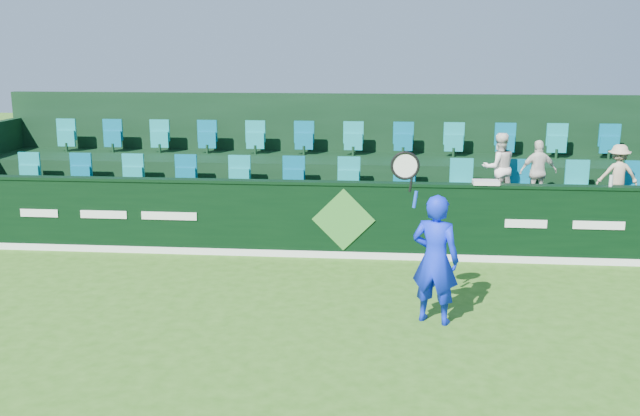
# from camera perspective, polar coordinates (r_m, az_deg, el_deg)

# --- Properties ---
(ground) EXTENTS (60.00, 60.00, 0.00)m
(ground) POSITION_cam_1_polar(r_m,az_deg,el_deg) (8.90, 0.34, -11.33)
(ground) COLOR #2F6317
(ground) RESTS_ON ground
(sponsor_hoarding) EXTENTS (16.00, 0.25, 1.35)m
(sponsor_hoarding) POSITION_cam_1_polar(r_m,az_deg,el_deg) (12.47, 1.93, -0.94)
(sponsor_hoarding) COLOR black
(sponsor_hoarding) RESTS_ON ground
(stand_tier_front) EXTENTS (16.00, 2.00, 0.80)m
(stand_tier_front) POSITION_cam_1_polar(r_m,az_deg,el_deg) (13.60, 2.18, -0.96)
(stand_tier_front) COLOR black
(stand_tier_front) RESTS_ON ground
(stand_tier_back) EXTENTS (16.00, 1.80, 1.30)m
(stand_tier_back) POSITION_cam_1_polar(r_m,az_deg,el_deg) (15.40, 2.58, 1.63)
(stand_tier_back) COLOR black
(stand_tier_back) RESTS_ON ground
(stand_rear) EXTENTS (16.00, 4.10, 2.60)m
(stand_rear) POSITION_cam_1_polar(r_m,az_deg,el_deg) (15.74, 2.67, 3.96)
(stand_rear) COLOR black
(stand_rear) RESTS_ON ground
(seat_row_front) EXTENTS (13.50, 0.50, 0.60)m
(seat_row_front) POSITION_cam_1_polar(r_m,az_deg,el_deg) (13.84, 2.30, 2.25)
(seat_row_front) COLOR teal
(seat_row_front) RESTS_ON stand_tier_front
(seat_row_back) EXTENTS (13.50, 0.50, 0.60)m
(seat_row_back) POSITION_cam_1_polar(r_m,az_deg,el_deg) (15.54, 2.66, 5.28)
(seat_row_back) COLOR teal
(seat_row_back) RESTS_ON stand_tier_back
(tennis_player) EXTENTS (1.02, 0.62, 2.36)m
(tennis_player) POSITION_cam_1_polar(r_m,az_deg,el_deg) (9.60, 9.18, -3.98)
(tennis_player) COLOR #0D25ED
(tennis_player) RESTS_ON ground
(spectator_left) EXTENTS (0.73, 0.62, 1.30)m
(spectator_left) POSITION_cam_1_polar(r_m,az_deg,el_deg) (13.55, 14.11, 3.14)
(spectator_left) COLOR white
(spectator_left) RESTS_ON stand_tier_front
(spectator_middle) EXTENTS (0.72, 0.38, 1.17)m
(spectator_middle) POSITION_cam_1_polar(r_m,az_deg,el_deg) (13.69, 17.05, 2.78)
(spectator_middle) COLOR silver
(spectator_middle) RESTS_ON stand_tier_front
(spectator_right) EXTENTS (0.73, 0.43, 1.11)m
(spectator_right) POSITION_cam_1_polar(r_m,az_deg,el_deg) (14.06, 22.72, 2.47)
(spectator_right) COLOR tan
(spectator_right) RESTS_ON stand_tier_front
(towel) EXTENTS (0.44, 0.28, 0.07)m
(towel) POSITION_cam_1_polar(r_m,az_deg,el_deg) (12.42, 13.12, 2.02)
(towel) COLOR silver
(towel) RESTS_ON sponsor_hoarding
(drinks_bottle) EXTENTS (0.06, 0.06, 0.19)m
(drinks_bottle) POSITION_cam_1_polar(r_m,az_deg,el_deg) (12.85, 22.25, 2.03)
(drinks_bottle) COLOR silver
(drinks_bottle) RESTS_ON sponsor_hoarding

